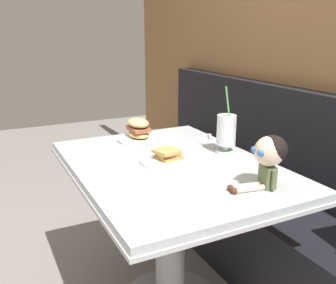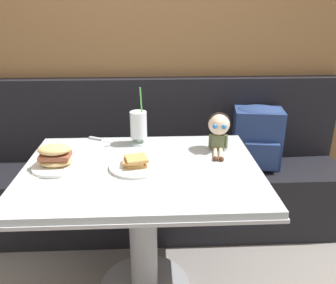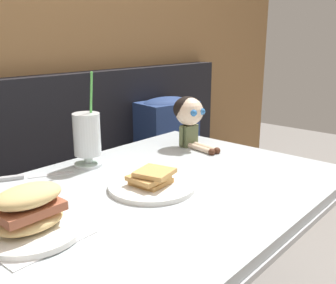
% 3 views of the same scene
% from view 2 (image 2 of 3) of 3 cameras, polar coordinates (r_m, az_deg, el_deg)
% --- Properties ---
extents(wood_panel_wall, '(4.40, 0.08, 2.40)m').
position_cam_2_polar(wood_panel_wall, '(2.35, -4.18, 15.52)').
color(wood_panel_wall, olive).
rests_on(wood_panel_wall, ground).
extents(booth_bench, '(2.60, 0.48, 1.00)m').
position_cam_2_polar(booth_bench, '(2.38, -3.73, -6.52)').
color(booth_bench, black).
rests_on(booth_bench, ground).
extents(diner_table, '(1.11, 0.81, 0.74)m').
position_cam_2_polar(diner_table, '(1.73, -4.20, -10.04)').
color(diner_table, '#B2BCC1').
rests_on(diner_table, ground).
extents(toast_plate, '(0.25, 0.25, 0.06)m').
position_cam_2_polar(toast_plate, '(1.63, -5.23, -3.71)').
color(toast_plate, white).
rests_on(toast_plate, diner_table).
extents(milkshake_glass, '(0.10, 0.10, 0.32)m').
position_cam_2_polar(milkshake_glass, '(1.87, -4.82, 2.63)').
color(milkshake_glass, silver).
rests_on(milkshake_glass, diner_table).
extents(sandwich_plate, '(0.22, 0.22, 0.12)m').
position_cam_2_polar(sandwich_plate, '(1.68, -17.86, -2.67)').
color(sandwich_plate, white).
rests_on(sandwich_plate, diner_table).
extents(butter_knife, '(0.22, 0.12, 0.01)m').
position_cam_2_polar(butter_knife, '(1.98, -10.86, 0.37)').
color(butter_knife, silver).
rests_on(butter_knife, diner_table).
extents(seated_doll, '(0.13, 0.23, 0.20)m').
position_cam_2_polar(seated_doll, '(1.80, 8.30, 2.55)').
color(seated_doll, '#5B6642').
rests_on(seated_doll, diner_table).
extents(backpack, '(0.33, 0.28, 0.41)m').
position_cam_2_polar(backpack, '(2.32, 14.36, 1.03)').
color(backpack, navy).
rests_on(backpack, booth_bench).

